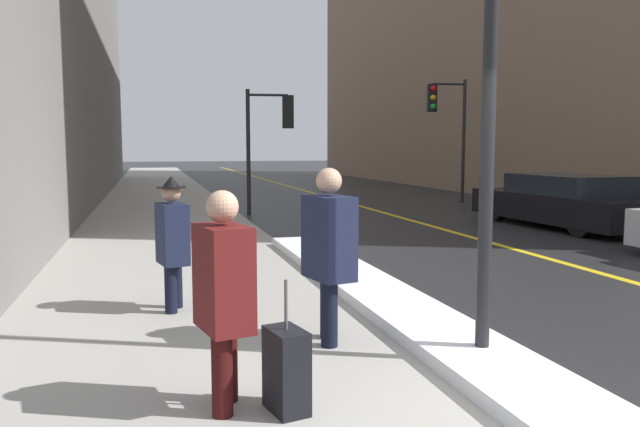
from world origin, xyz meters
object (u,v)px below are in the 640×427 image
pedestrian_trailing (224,290)px  traffic_light_far (445,114)px  lamp_post (491,15)px  parked_car_black (564,202)px  rolling_suitcase (286,371)px  pedestrian_in_fedora (172,238)px  traffic_light_near (274,125)px  pedestrian_in_glasses (329,247)px

pedestrian_trailing → traffic_light_far: bearing=135.7°
traffic_light_far → pedestrian_trailing: bearing=66.7°
lamp_post → parked_car_black: lamp_post is taller
traffic_light_far → parked_car_black: 6.77m
lamp_post → pedestrian_trailing: size_ratio=3.13×
rolling_suitcase → pedestrian_in_fedora: bearing=179.6°
traffic_light_near → pedestrian_in_fedora: (-3.11, -9.91, -1.62)m
rolling_suitcase → lamp_post: bearing=94.3°
rolling_suitcase → pedestrian_in_glasses: bearing=140.5°
traffic_light_far → rolling_suitcase: (-8.49, -14.66, -2.63)m
pedestrian_in_glasses → lamp_post: bearing=40.3°
traffic_light_near → traffic_light_far: (6.04, 1.76, 0.46)m
traffic_light_far → traffic_light_near: bearing=24.5°
pedestrian_trailing → pedestrian_in_fedora: 2.84m
pedestrian_in_fedora → traffic_light_near: bearing=149.9°
parked_car_black → rolling_suitcase: parked_car_black is taller
pedestrian_in_glasses → pedestrian_in_fedora: (-1.37, 1.58, -0.08)m
traffic_light_near → pedestrian_in_fedora: traffic_light_near is taller
pedestrian_in_fedora → lamp_post: bearing=33.2°
lamp_post → parked_car_black: (6.57, 7.74, -2.34)m
pedestrian_in_glasses → pedestrian_in_fedora: size_ratio=1.08×
lamp_post → pedestrian_in_glasses: (-1.13, 0.85, -2.00)m
traffic_light_far → pedestrian_trailing: size_ratio=2.59×
traffic_light_near → rolling_suitcase: bearing=-94.7°
rolling_suitcase → traffic_light_near: bearing=156.5°
parked_car_black → rolling_suitcase: size_ratio=5.24×
lamp_post → pedestrian_in_glasses: size_ratio=2.94×
pedestrian_in_glasses → rolling_suitcase: 1.71m
pedestrian_trailing → rolling_suitcase: pedestrian_trailing is taller
traffic_light_far → parked_car_black: traffic_light_far is taller
pedestrian_in_glasses → parked_car_black: (7.70, 6.89, -0.34)m
lamp_post → traffic_light_near: lamp_post is taller
traffic_light_far → pedestrian_in_fedora: (-9.15, -11.66, -2.09)m
traffic_light_far → pedestrian_trailing: (-8.90, -14.50, -2.06)m
rolling_suitcase → pedestrian_trailing: bearing=-124.7°
pedestrian_trailing → rolling_suitcase: size_ratio=1.64×
traffic_light_near → parked_car_black: 7.76m
traffic_light_far → pedestrian_in_glasses: (-7.78, -13.24, -2.00)m
parked_car_black → pedestrian_in_fedora: bearing=117.5°
traffic_light_far → pedestrian_in_fedora: size_ratio=2.63×
pedestrian_trailing → lamp_post: bearing=87.4°
pedestrian_in_fedora → parked_car_black: size_ratio=0.31×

